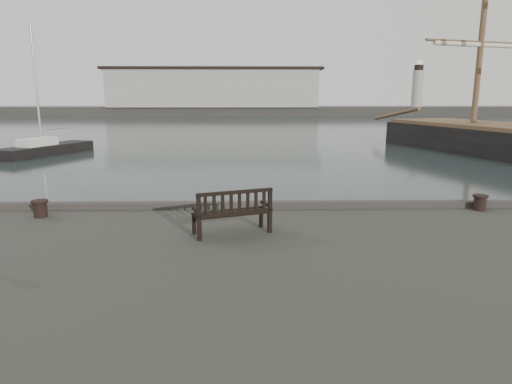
# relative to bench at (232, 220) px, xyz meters

# --- Properties ---
(ground) EXTENTS (400.00, 400.00, 0.00)m
(ground) POSITION_rel_bench_xyz_m (0.87, 2.55, -1.89)
(ground) COLOR black
(ground) RESTS_ON ground
(breakwater) EXTENTS (140.00, 9.50, 12.20)m
(breakwater) POSITION_rel_bench_xyz_m (-3.69, 94.55, 2.41)
(breakwater) COLOR #383530
(breakwater) RESTS_ON ground
(bench) EXTENTS (1.88, 1.19, 1.02)m
(bench) POSITION_rel_bench_xyz_m (0.00, 0.00, 0.00)
(bench) COLOR black
(bench) RESTS_ON quay
(bollard_left) EXTENTS (0.51, 0.51, 0.44)m
(bollard_left) POSITION_rel_bench_xyz_m (-5.07, 1.58, -0.10)
(bollard_left) COLOR black
(bollard_left) RESTS_ON quay
(bollard_right) EXTENTS (0.41, 0.41, 0.43)m
(bollard_right) POSITION_rel_bench_xyz_m (6.78, 2.05, -0.11)
(bollard_right) COLOR black
(bollard_right) RESTS_ON quay
(yacht_d) EXTENTS (5.24, 8.33, 10.44)m
(yacht_d) POSITION_rel_bench_xyz_m (-15.62, 26.40, -1.65)
(yacht_d) COLOR black
(yacht_d) RESTS_ON ground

